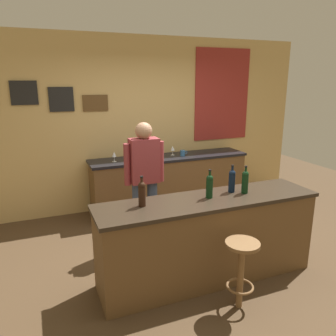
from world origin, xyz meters
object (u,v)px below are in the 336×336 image
Objects in this scene: bar_stool at (241,264)px; wine_bottle_c at (232,180)px; wine_glass_b at (173,149)px; bartender at (145,176)px; wine_bottle_d at (245,181)px; wine_bottle_b at (209,185)px; coffee_mug at (183,153)px; wine_glass_a at (114,155)px; wine_bottle_a at (142,193)px.

bar_stool is 2.22× the size of wine_bottle_c.
wine_glass_b is (0.15, 2.01, -0.05)m from wine_bottle_c.
bartender reaches higher than wine_bottle_d.
wine_bottle_b and wine_bottle_d have the same top height.
coffee_mug reaches higher than bar_stool.
wine_glass_b is (1.00, 0.09, 0.00)m from wine_glass_a.
wine_bottle_d is (0.83, -0.97, 0.12)m from bartender.
bar_stool is 0.93m from wine_bottle_c.
wine_bottle_c is (1.04, 0.04, 0.00)m from wine_bottle_a.
wine_glass_b is at bearing 89.09° from wine_bottle_d.
wine_glass_a is at bearing 178.79° from coffee_mug.
bar_stool is at bearing -102.42° from coffee_mug.
wine_bottle_c is 2.45× the size of coffee_mug.
wine_bottle_c is 2.02m from wine_glass_b.
wine_bottle_a is 1.97× the size of wine_glass_b.
bartender is 1.14m from wine_bottle_c.
wine_bottle_c is at bearing 2.04° from wine_bottle_a.
wine_bottle_b is 1.97× the size of wine_glass_b.
wine_bottle_b is 2.14m from wine_glass_b.
bartender is 1.28m from wine_bottle_d.
wine_bottle_d is (0.11, -0.09, 0.00)m from wine_bottle_c.
wine_bottle_a is (-0.32, -0.92, 0.12)m from bartender.
wine_glass_a reaches higher than coffee_mug.
wine_bottle_c reaches higher than coffee_mug.
wine_bottle_d reaches higher than coffee_mug.
wine_glass_a is (-0.54, 2.00, -0.05)m from wine_bottle_b.
wine_bottle_a is at bearing -120.07° from wine_glass_b.
wine_bottle_d is at bearing -49.40° from bartender.
wine_bottle_d reaches higher than wine_glass_b.
wine_bottle_b is at bearing -2.98° from wine_bottle_a.
wine_bottle_d is at bearing -64.23° from wine_glass_a.
wine_bottle_b is 2.07m from wine_glass_a.
wine_glass_a is at bearing -174.98° from wine_glass_b.
wine_bottle_d is at bearing -94.84° from coffee_mug.
wine_bottle_b is 2.07m from coffee_mug.
wine_bottle_a is 1.97m from wine_glass_a.
bartender reaches higher than wine_glass_b.
wine_bottle_b and wine_bottle_c have the same top height.
wine_bottle_d is at bearing -37.68° from wine_bottle_c.
wine_bottle_a is 0.72m from wine_bottle_b.
bar_stool is at bearing -39.31° from wine_bottle_a.
bar_stool is 2.66m from coffee_mug.
wine_bottle_a is 1.15m from wine_bottle_d.
wine_bottle_a is 2.37m from wine_glass_b.
wine_bottle_b is at bearing -102.55° from wine_glass_b.
wine_bottle_a is 2.45× the size of coffee_mug.
wine_bottle_a is at bearing -95.31° from wine_glass_a.
bartender reaches higher than wine_bottle_c.
wine_bottle_a is at bearing 177.02° from wine_bottle_b.
bartender is 12.96× the size of coffee_mug.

